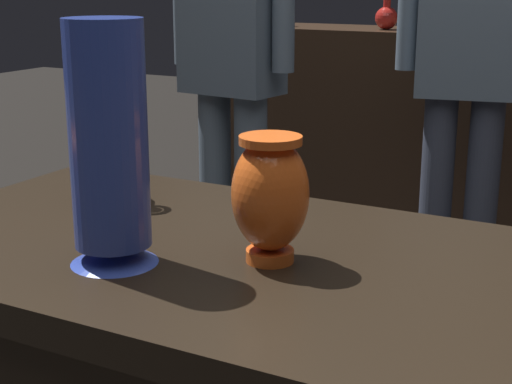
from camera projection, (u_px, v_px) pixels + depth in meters
The scene contains 8 objects.
back_display_shelf at pixel (508, 158), 3.14m from camera, with size 2.60×0.40×0.99m.
vase_centerpiece at pixel (270, 194), 1.13m from camera, with size 0.11×0.11×0.19m.
vase_left_accent at pixel (109, 148), 1.10m from camera, with size 0.13×0.13×0.35m.
vase_right_accent at pixel (113, 167), 1.45m from camera, with size 0.10×0.10×0.20m.
shelf_vase_far_left at pixel (274, 13), 3.43m from camera, with size 0.09×0.09×0.18m.
shelf_vase_left at pixel (387, 14), 3.18m from camera, with size 0.09×0.09×0.21m.
visitor_center_back at pixel (469, 47), 2.52m from camera, with size 0.46×0.24×1.66m.
visitor_near_left at pixel (232, 42), 2.52m from camera, with size 0.47×0.22×1.69m.
Camera 1 is at (0.55, -0.98, 1.21)m, focal length 54.73 mm.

